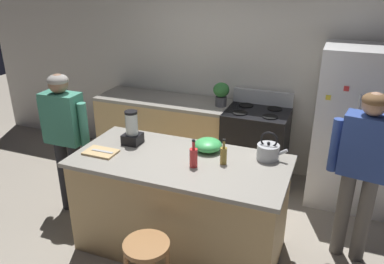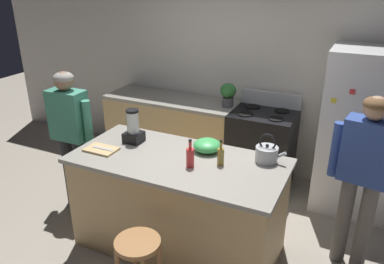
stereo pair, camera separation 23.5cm
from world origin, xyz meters
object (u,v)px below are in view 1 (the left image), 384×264
object	(u,v)px
person_by_island_left	(65,132)
bar_stool	(147,258)
stove_range	(255,146)
bottle_soda	(194,157)
cutting_board	(101,152)
potted_plant	(221,93)
kitchen_island	(180,204)
bottle_vinegar	(224,155)
tea_kettle	(268,151)
person_by_sink_right	(363,163)
blender_appliance	(132,130)
refrigerator	(357,129)
chef_knife	(102,151)
mixing_bowl	(208,145)

from	to	relation	value
person_by_island_left	bar_stool	size ratio (longest dim) A/B	2.53
stove_range	bottle_soda	size ratio (longest dim) A/B	4.45
stove_range	cutting_board	world-z (taller)	stove_range
stove_range	cutting_board	distance (m)	2.07
person_by_island_left	potted_plant	bearing A→B (deg)	47.75
kitchen_island	person_by_island_left	world-z (taller)	person_by_island_left
potted_plant	bottle_vinegar	bearing A→B (deg)	-71.70
potted_plant	tea_kettle	bearing A→B (deg)	-56.21
person_by_sink_right	blender_appliance	distance (m)	2.13
refrigerator	stove_range	bearing A→B (deg)	178.75
refrigerator	chef_knife	bearing A→B (deg)	-143.27
tea_kettle	cutting_board	distance (m)	1.54
refrigerator	bar_stool	xyz separation A→B (m)	(-1.45, -2.28, -0.42)
person_by_sink_right	cutting_board	xyz separation A→B (m)	(-2.27, -0.61, -0.02)
stove_range	tea_kettle	size ratio (longest dim) A/B	4.14
cutting_board	bar_stool	bearing A→B (deg)	-38.53
bar_stool	blender_appliance	distance (m)	1.28
bottle_soda	chef_knife	size ratio (longest dim) A/B	1.16
person_by_island_left	bottle_vinegar	xyz separation A→B (m)	(1.77, -0.08, 0.09)
tea_kettle	cutting_board	world-z (taller)	tea_kettle
person_by_island_left	tea_kettle	distance (m)	2.13
person_by_sink_right	mixing_bowl	xyz separation A→B (m)	(-1.36, -0.20, 0.03)
person_by_sink_right	potted_plant	distance (m)	1.97
cutting_board	chef_knife	xyz separation A→B (m)	(0.02, 0.00, 0.01)
refrigerator	person_by_sink_right	size ratio (longest dim) A/B	1.11
bar_stool	bottle_vinegar	world-z (taller)	bottle_vinegar
kitchen_island	refrigerator	xyz separation A→B (m)	(1.50, 1.50, 0.43)
bottle_soda	mixing_bowl	distance (m)	0.35
tea_kettle	refrigerator	bearing A→B (deg)	57.60
stove_range	chef_knife	size ratio (longest dim) A/B	5.18
refrigerator	tea_kettle	world-z (taller)	refrigerator
refrigerator	person_by_island_left	world-z (taller)	refrigerator
bar_stool	chef_knife	distance (m)	1.11
refrigerator	stove_range	size ratio (longest dim) A/B	1.59
refrigerator	mixing_bowl	xyz separation A→B (m)	(-1.32, -1.24, 0.11)
blender_appliance	tea_kettle	bearing A→B (deg)	6.49
chef_knife	refrigerator	bearing A→B (deg)	36.03
bar_stool	chef_knife	world-z (taller)	chef_knife
refrigerator	stove_range	distance (m)	1.20
person_by_island_left	person_by_sink_right	world-z (taller)	person_by_sink_right
blender_appliance	stove_range	bearing A→B (deg)	55.62
bar_stool	cutting_board	world-z (taller)	cutting_board
potted_plant	bottle_vinegar	size ratio (longest dim) A/B	1.27
refrigerator	chef_knife	distance (m)	2.76
kitchen_island	stove_range	xyz separation A→B (m)	(0.37, 1.52, 0.01)
cutting_board	potted_plant	bearing A→B (deg)	69.58
kitchen_island	blender_appliance	size ratio (longest dim) A/B	5.80
bar_stool	bottle_soda	size ratio (longest dim) A/B	2.45
person_by_island_left	potted_plant	xyz separation A→B (m)	(1.28, 1.41, 0.17)
potted_plant	cutting_board	xyz separation A→B (m)	(-0.63, -1.70, -0.16)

